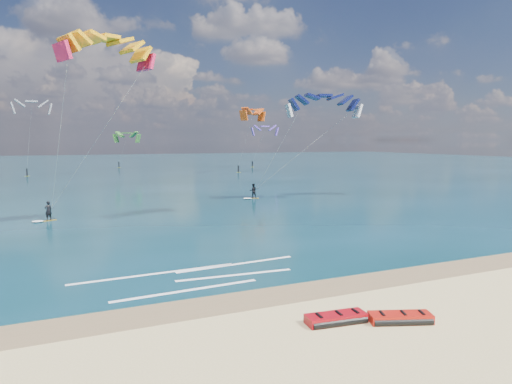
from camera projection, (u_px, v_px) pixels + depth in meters
ground at (110, 198)px, 52.08m from camera, size 320.00×320.00×0.00m
wet_sand_strip at (214, 304)px, 18.46m from camera, size 320.00×2.40×0.01m
sea at (80, 168)px, 110.22m from camera, size 320.00×200.00×0.04m
packed_kite_left at (336, 323)px, 16.60m from camera, size 2.55×1.36×0.40m
packed_kite_mid at (400, 322)px, 16.66m from camera, size 2.69×1.87×0.39m
kitesurfer_main at (76, 127)px, 34.14m from camera, size 10.14×9.44×14.93m
kitesurfer_far at (289, 141)px, 49.58m from camera, size 12.63×8.05×12.87m
shoreline_foam at (201, 275)px, 22.32m from camera, size 11.85×3.80×0.01m
distant_kites at (82, 145)px, 87.58m from camera, size 82.83×31.85×13.84m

